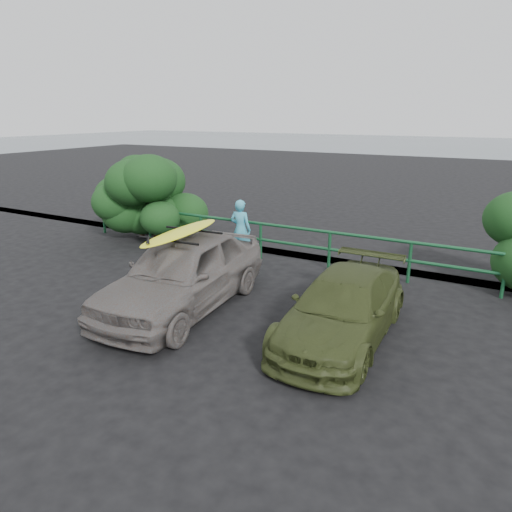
{
  "coord_description": "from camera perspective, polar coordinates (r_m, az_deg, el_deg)",
  "views": [
    {
      "loc": [
        4.71,
        -5.75,
        3.89
      ],
      "look_at": [
        0.55,
        1.88,
        1.16
      ],
      "focal_mm": 32.0,
      "sensor_mm": 36.0,
      "label": 1
    }
  ],
  "objects": [
    {
      "name": "roof_rack",
      "position": [
        9.2,
        -9.31,
        2.6
      ],
      "size": [
        1.41,
        1.03,
        0.05
      ],
      "primitive_type": null,
      "rotation": [
        0.0,
        0.0,
        0.06
      ],
      "color": "black",
      "rests_on": "sedan"
    },
    {
      "name": "surfboard",
      "position": [
        9.19,
        -9.33,
        2.97
      ],
      "size": [
        0.68,
        2.54,
        0.07
      ],
      "primitive_type": "ellipsoid",
      "rotation": [
        0.0,
        0.0,
        0.06
      ],
      "color": "#EEF419",
      "rests_on": "roof_rack"
    },
    {
      "name": "olive_vehicle",
      "position": [
        8.3,
        10.8,
        -6.39
      ],
      "size": [
        1.67,
        4.02,
        1.16
      ],
      "primitive_type": "imported",
      "rotation": [
        0.0,
        0.0,
        0.01
      ],
      "color": "#36401C",
      "rests_on": "ground"
    },
    {
      "name": "guardrail",
      "position": [
        12.21,
        4.73,
        1.35
      ],
      "size": [
        14.0,
        0.08,
        1.04
      ],
      "primitive_type": null,
      "color": "#164D2A",
      "rests_on": "ground"
    },
    {
      "name": "shrub_left",
      "position": [
        14.88,
        -11.79,
        6.94
      ],
      "size": [
        3.2,
        2.4,
        2.55
      ],
      "primitive_type": null,
      "color": "#184018",
      "rests_on": "ground"
    },
    {
      "name": "sedan",
      "position": [
        9.43,
        -9.07,
        -2.08
      ],
      "size": [
        2.11,
        4.65,
        1.55
      ],
      "primitive_type": "imported",
      "rotation": [
        0.0,
        0.0,
        0.06
      ],
      "color": "#625B58",
      "rests_on": "ground"
    },
    {
      "name": "ground",
      "position": [
        8.39,
        -9.66,
        -10.47
      ],
      "size": [
        80.0,
        80.0,
        0.0
      ],
      "primitive_type": "plane",
      "color": "black"
    },
    {
      "name": "man",
      "position": [
        12.56,
        -1.94,
        3.33
      ],
      "size": [
        0.63,
        0.43,
        1.66
      ],
      "primitive_type": "imported",
      "rotation": [
        0.0,
        0.0,
        3.19
      ],
      "color": "#41A8C4",
      "rests_on": "ground"
    },
    {
      "name": "shrub_right",
      "position": [
        11.62,
        29.04,
        0.84
      ],
      "size": [
        3.2,
        2.4,
        2.02
      ],
      "primitive_type": null,
      "color": "#184018",
      "rests_on": "ground"
    },
    {
      "name": "ocean",
      "position": [
        66.03,
        25.05,
        12.46
      ],
      "size": [
        200.0,
        200.0,
        0.0
      ],
      "primitive_type": "plane",
      "color": "#535F65",
      "rests_on": "ground"
    }
  ]
}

